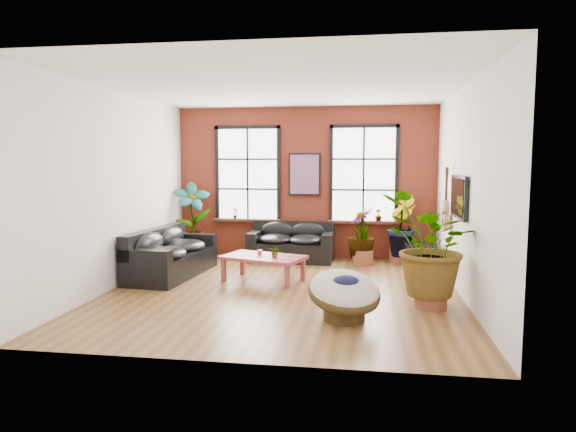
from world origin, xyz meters
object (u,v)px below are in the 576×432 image
Objects in this scene: sofa_left at (169,255)px; coffee_table at (263,259)px; sofa_back at (291,243)px; papasan_chair at (344,293)px.

sofa_left reaches higher than coffee_table.
coffee_table is (1.93, -0.20, 0.01)m from sofa_left.
coffee_table is (-0.23, -2.12, 0.03)m from sofa_back.
sofa_back is at bearing -43.32° from sofa_left.
papasan_chair reaches higher than coffee_table.
sofa_left is 1.94m from coffee_table.
sofa_left is at bearing -137.44° from sofa_back.
sofa_back is 1.43× the size of papasan_chair.
sofa_left is at bearing 123.80° from papasan_chair.
coffee_table is 2.72m from papasan_chair.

